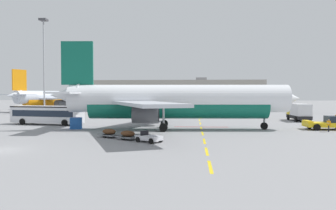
{
  "coord_description": "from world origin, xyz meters",
  "views": [
    {
      "loc": [
        16.86,
        -27.01,
        4.87
      ],
      "look_at": [
        12.98,
        22.86,
        3.24
      ],
      "focal_mm": 35.03,
      "sensor_mm": 36.0,
      "label": 1
    }
  ],
  "objects": [
    {
      "name": "ground_crew_worker",
      "position": [
        34.43,
        16.94,
        0.93
      ],
      "size": [
        0.41,
        0.65,
        1.64
      ],
      "color": "#232328",
      "rests_on": "ground"
    },
    {
      "name": "ground",
      "position": [
        40.0,
        40.0,
        0.0
      ],
      "size": [
        400.0,
        400.0,
        0.0
      ],
      "primitive_type": "plane",
      "color": "gray"
    },
    {
      "name": "terminal_satellite",
      "position": [
        6.59,
        158.67,
        6.37
      ],
      "size": [
        97.69,
        18.96,
        14.31
      ],
      "color": "#9E998E",
      "rests_on": "ground"
    },
    {
      "name": "catering_truck",
      "position": [
        36.15,
        34.39,
        1.65
      ],
      "size": [
        2.8,
        7.05,
        3.14
      ],
      "color": "black",
      "rests_on": "ground"
    },
    {
      "name": "apron_light_mast_near",
      "position": [
        -19.85,
        51.15,
        14.66
      ],
      "size": [
        1.8,
        1.8,
        23.41
      ],
      "color": "slate",
      "rests_on": "ground"
    },
    {
      "name": "airliner_foreground",
      "position": [
        14.19,
        18.24,
        3.95
      ],
      "size": [
        34.81,
        34.55,
        12.2
      ],
      "color": "white",
      "rests_on": "ground"
    },
    {
      "name": "apron_shuttle_bus",
      "position": [
        -6.68,
        24.02,
        1.75
      ],
      "size": [
        12.32,
        4.93,
        3.0
      ],
      "color": "silver",
      "rests_on": "ground"
    },
    {
      "name": "uld_cargo_container",
      "position": [
        0.35,
        17.92,
        0.8
      ],
      "size": [
        1.97,
        1.94,
        1.6
      ],
      "color": "#194C9E",
      "rests_on": "ground"
    },
    {
      "name": "apron_paint_markings",
      "position": [
        18.0,
        37.5,
        0.0
      ],
      "size": [
        8.0,
        96.72,
        0.01
      ],
      "color": "yellow",
      "rests_on": "ground"
    },
    {
      "name": "pushback_tug",
      "position": [
        35.56,
        19.67,
        0.9
      ],
      "size": [
        6.02,
        3.23,
        2.08
      ],
      "color": "yellow",
      "rests_on": "ground"
    },
    {
      "name": "airliner_far_center",
      "position": [
        -24.51,
        70.13,
        3.77
      ],
      "size": [
        29.96,
        31.65,
        11.64
      ],
      "color": "silver",
      "rests_on": "ground"
    },
    {
      "name": "baggage_train",
      "position": [
        9.85,
        7.58,
        0.52
      ],
      "size": [
        7.92,
        6.06,
        1.14
      ],
      "color": "silver",
      "rests_on": "ground"
    }
  ]
}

